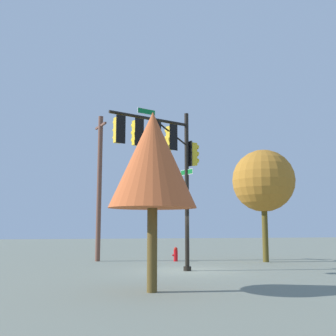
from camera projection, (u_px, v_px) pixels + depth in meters
ground_plane at (187, 271)px, 19.29m from camera, size 120.00×120.00×0.00m
signal_pole_assembly at (163, 151)px, 19.31m from camera, size 4.58×2.07×7.47m
utility_pole at (99, 185)px, 25.54m from camera, size 0.56×1.77×8.86m
fire_hydrant at (176, 254)px, 24.86m from camera, size 0.33×0.24×0.83m
tree_near at (153, 160)px, 13.43m from camera, size 2.81×2.81×5.71m
tree_mid at (263, 181)px, 25.01m from camera, size 3.71×3.71×6.62m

